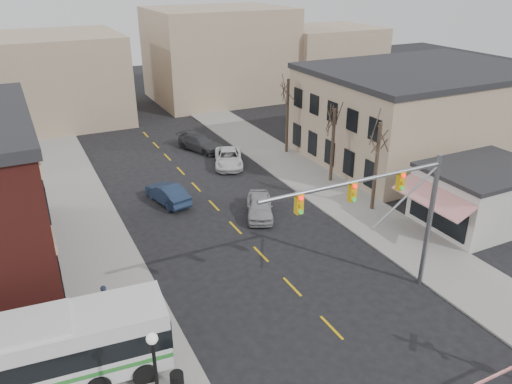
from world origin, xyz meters
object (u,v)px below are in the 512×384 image
trash_bin (177,382)px  car_c (229,158)px  pedestrian_near (126,347)px  pedestrian_far (106,299)px  car_a (260,206)px  car_b (168,194)px  transit_bus (11,360)px  car_d (200,143)px  traffic_signal_mast (391,204)px  street_lamp (155,363)px

trash_bin → car_c: bearing=61.7°
car_c → pedestrian_near: 25.76m
car_c → pedestrian_far: bearing=-108.7°
car_a → pedestrian_near: pedestrian_near is taller
trash_bin → car_b: 19.50m
car_a → car_b: size_ratio=0.98×
trash_bin → transit_bus: bearing=154.0°
car_d → traffic_signal_mast: bearing=-112.5°
transit_bus → car_c: bearing=47.7°
traffic_signal_mast → pedestrian_far: size_ratio=6.46×
car_b → pedestrian_far: (-7.06, -11.90, 0.18)m
trash_bin → pedestrian_near: size_ratio=0.50×
street_lamp → car_b: 21.40m
car_c → street_lamp: bearing=-97.3°
transit_bus → traffic_signal_mast: (18.55, -1.42, 3.88)m
transit_bus → car_c: 28.31m
transit_bus → car_a: 20.02m
car_a → car_d: (1.24, 15.60, -0.02)m
car_b → trash_bin: bearing=61.6°
traffic_signal_mast → pedestrian_far: (-14.01, 5.24, -4.83)m
transit_bus → car_d: bearing=55.1°
car_a → car_b: car_a is taller
traffic_signal_mast → pedestrian_far: traffic_signal_mast is taller
street_lamp → car_c: (14.04, 25.38, -2.68)m
traffic_signal_mast → pedestrian_near: size_ratio=5.57×
car_d → pedestrian_far: (-13.70, -22.30, 0.19)m
trash_bin → pedestrian_far: 7.03m
street_lamp → pedestrian_far: 8.66m
car_b → pedestrian_near: pedestrian_near is taller
traffic_signal_mast → car_a: traffic_signal_mast is taller
car_a → traffic_signal_mast: bearing=-58.0°
street_lamp → car_a: (11.99, 14.98, -2.64)m
transit_bus → street_lamp: size_ratio=2.85×
trash_bin → car_c: size_ratio=0.18×
street_lamp → car_b: size_ratio=0.99×
transit_bus → trash_bin: size_ratio=13.71×
trash_bin → car_a: bearing=51.3°
pedestrian_near → pedestrian_far: pedestrian_near is taller
trash_bin → pedestrian_near: bearing=120.7°
transit_bus → pedestrian_far: (4.54, 3.81, -0.94)m
car_d → transit_bus: bearing=-148.1°
car_c → pedestrian_far: (-14.51, -17.10, 0.21)m
traffic_signal_mast → pedestrian_near: traffic_signal_mast is taller
transit_bus → car_b: transit_bus is taller
traffic_signal_mast → pedestrian_near: (-13.91, 0.99, -4.69)m
street_lamp → pedestrian_near: 4.68m
street_lamp → pedestrian_far: size_ratio=2.80×
traffic_signal_mast → street_lamp: size_ratio=2.31×
car_a → car_c: car_a is taller
transit_bus → car_a: (17.00, 10.51, -1.11)m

